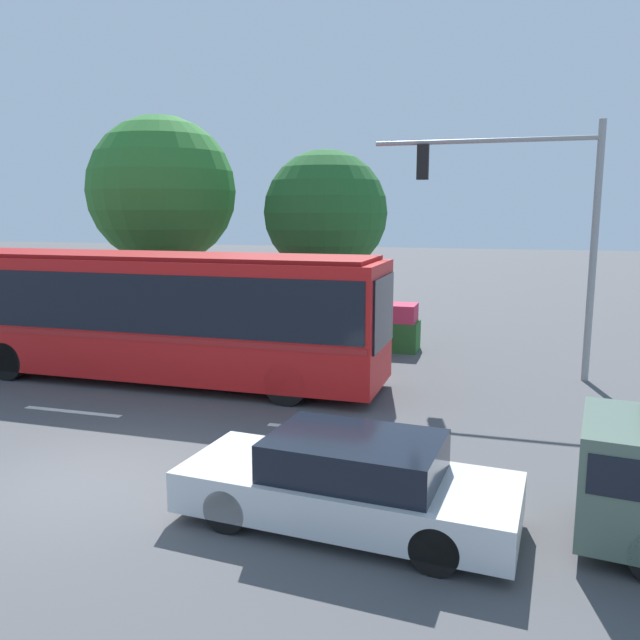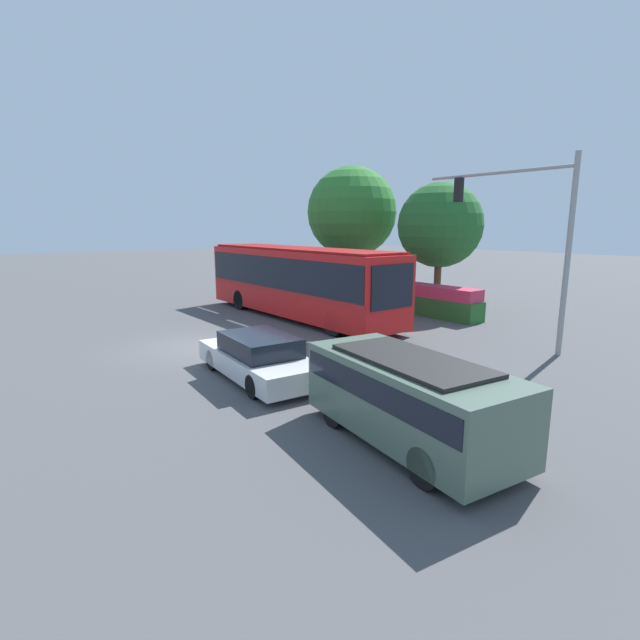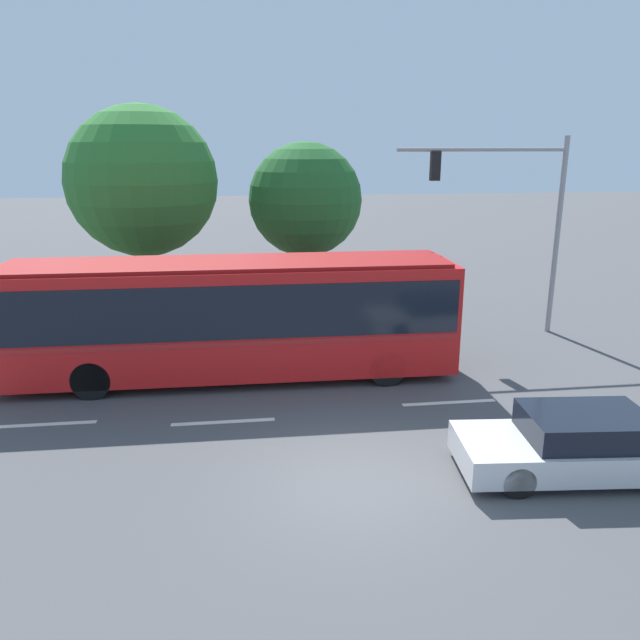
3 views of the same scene
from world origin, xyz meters
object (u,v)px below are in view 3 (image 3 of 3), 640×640
Objects in this scene: city_bus at (231,312)px; street_tree_left at (142,182)px; street_tree_centre at (305,200)px; traffic_light_pole at (520,206)px; sedan_foreground at (579,445)px.

city_bus is 7.40m from street_tree_left.
street_tree_left reaches higher than street_tree_centre.
street_tree_centre is at bearing 7.59° from street_tree_left.
street_tree_left is (-12.39, 3.00, 0.71)m from traffic_light_pole.
street_tree_centre is (-3.97, 12.94, 3.66)m from sedan_foreground.
city_bus is 7.71m from street_tree_centre.
sedan_foreground is at bearing -51.42° from street_tree_left.
street_tree_left is at bearing -172.41° from street_tree_centre.
sedan_foreground is 16.19m from street_tree_left.
street_tree_left is 5.84m from street_tree_centre.
city_bus is at bearing -37.36° from sedan_foreground.
traffic_light_pole is (2.68, 9.17, 3.71)m from sedan_foreground.
street_tree_centre is at bearing -67.92° from sedan_foreground.
street_tree_centre reaches higher than city_bus.
sedan_foreground is at bearing 73.72° from traffic_light_pole.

